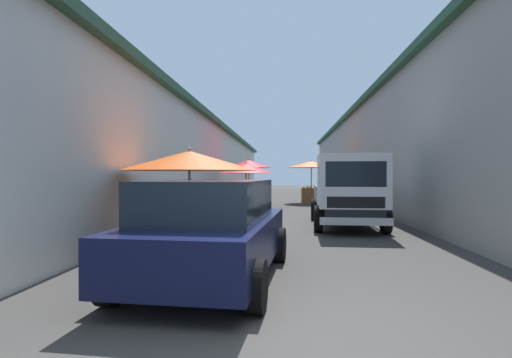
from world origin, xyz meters
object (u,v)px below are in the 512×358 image
delivery_truck (349,193)px  fruit_stall_far_left (248,169)px  fruit_stall_mid_lane (190,169)px  vendor_by_crates (331,191)px  fruit_stall_near_right (246,174)px  hatchback_car (211,229)px  plastic_stool (351,202)px  fruit_stall_far_right (311,169)px

delivery_truck → fruit_stall_far_left: bearing=22.5°
fruit_stall_mid_lane → vendor_by_crates: (6.39, -3.68, -0.69)m
fruit_stall_mid_lane → delivery_truck: bearing=-51.1°
fruit_stall_mid_lane → fruit_stall_near_right: bearing=-1.4°
fruit_stall_near_right → fruit_stall_mid_lane: size_ratio=0.87×
hatchback_car → delivery_truck: bearing=-26.8°
plastic_stool → hatchback_car: bearing=161.9°
fruit_stall_far_left → hatchback_car: fruit_stall_far_left is taller
fruit_stall_far_left → delivery_truck: size_ratio=0.48×
hatchback_car → vendor_by_crates: size_ratio=2.42×
hatchback_car → vendor_by_crates: vendor_by_crates is taller
hatchback_car → fruit_stall_far_left: bearing=3.3°
fruit_stall_far_right → fruit_stall_far_left: bearing=118.6°
fruit_stall_far_left → plastic_stool: size_ratio=5.51×
delivery_truck → plastic_stool: size_ratio=11.45×
plastic_stool → fruit_stall_near_right: bearing=92.0°
fruit_stall_far_right → delivery_truck: size_ratio=0.56×
fruit_stall_mid_lane → delivery_truck: size_ratio=0.57×
fruit_stall_near_right → fruit_stall_far_left: fruit_stall_far_left is taller
vendor_by_crates → fruit_stall_mid_lane: bearing=150.1°
vendor_by_crates → plastic_stool: (3.24, -1.24, -0.64)m
plastic_stool → vendor_by_crates: bearing=159.0°
fruit_stall_far_right → fruit_stall_mid_lane: fruit_stall_far_right is taller
delivery_truck → vendor_by_crates: size_ratio=2.99×
fruit_stall_near_right → fruit_stall_mid_lane: bearing=178.6°
hatchback_car → fruit_stall_near_right: bearing=3.4°
fruit_stall_mid_lane → hatchback_car: (-2.56, -0.94, -0.92)m
fruit_stall_far_right → vendor_by_crates: fruit_stall_far_right is taller
fruit_stall_far_right → plastic_stool: bearing=-159.8°
fruit_stall_far_left → fruit_stall_mid_lane: fruit_stall_far_left is taller
fruit_stall_far_right → fruit_stall_far_left: (-1.80, 3.30, -0.06)m
hatchback_car → fruit_stall_mid_lane: bearing=20.2°
fruit_stall_near_right → fruit_stall_far_left: bearing=3.1°
fruit_stall_mid_lane → hatchback_car: fruit_stall_mid_lane is taller
fruit_stall_mid_lane → vendor_by_crates: size_ratio=1.72×
fruit_stall_far_right → hatchback_car: size_ratio=0.70×
hatchback_car → plastic_stool: (12.19, -3.98, -0.41)m
hatchback_car → vendor_by_crates: 9.36m
fruit_stall_far_right → hatchback_car: bearing=171.4°
fruit_stall_far_left → vendor_by_crates: bearing=-147.3°
fruit_stall_far_right → fruit_stall_mid_lane: 14.17m
fruit_stall_far_right → fruit_stall_mid_lane: size_ratio=0.98×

